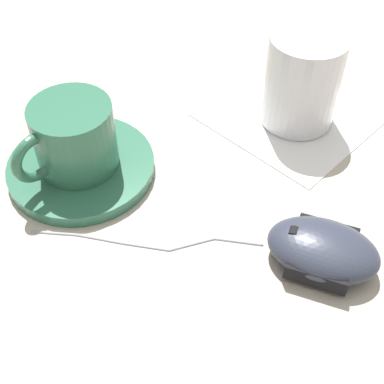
% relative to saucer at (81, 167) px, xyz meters
% --- Properties ---
extents(ground_plane, '(3.00, 3.00, 0.00)m').
position_rel_saucer_xyz_m(ground_plane, '(0.12, -0.12, -0.01)').
color(ground_plane, '#B2A899').
extents(saucer, '(0.15, 0.15, 0.01)m').
position_rel_saucer_xyz_m(saucer, '(0.00, 0.00, 0.00)').
color(saucer, '#2D664C').
rests_on(saucer, ground).
extents(coffee_cup, '(0.11, 0.08, 0.07)m').
position_rel_saucer_xyz_m(coffee_cup, '(-0.00, 0.00, 0.04)').
color(coffee_cup, '#2D664C').
rests_on(coffee_cup, saucer).
extents(computer_mouse, '(0.09, 0.11, 0.04)m').
position_rel_saucer_xyz_m(computer_mouse, '(0.04, -0.25, 0.01)').
color(computer_mouse, '#2D3342').
rests_on(computer_mouse, ground).
extents(mouse_cable, '(0.11, 0.18, 0.00)m').
position_rel_saucer_xyz_m(mouse_cable, '(-0.03, -0.11, -0.00)').
color(mouse_cable, gray).
rests_on(mouse_cable, ground).
extents(napkin_under_glass, '(0.19, 0.19, 0.00)m').
position_rel_saucer_xyz_m(napkin_under_glass, '(0.21, -0.13, -0.01)').
color(napkin_under_glass, white).
rests_on(napkin_under_glass, ground).
extents(drinking_glass, '(0.08, 0.08, 0.10)m').
position_rel_saucer_xyz_m(drinking_glass, '(0.20, -0.14, 0.05)').
color(drinking_glass, silver).
rests_on(drinking_glass, napkin_under_glass).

